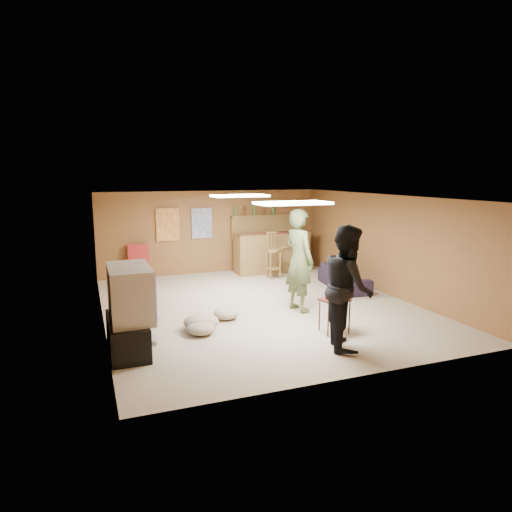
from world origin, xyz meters
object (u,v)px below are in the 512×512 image
object	(u,v)px
bar_counter	(272,252)
person_olive	(299,260)
sofa	(344,277)
person_black	(348,287)
tray_table	(334,316)
tv_body	(130,293)

from	to	relation	value
bar_counter	person_olive	bearing A→B (deg)	-104.31
bar_counter	person_olive	distance (m)	3.61
sofa	bar_counter	bearing A→B (deg)	30.83
person_olive	person_black	bearing A→B (deg)	162.38
sofa	person_black	bearing A→B (deg)	157.87
bar_counter	tray_table	size ratio (longest dim) A/B	3.43
tray_table	bar_counter	bearing A→B (deg)	79.68
person_black	tray_table	size ratio (longest dim) A/B	3.26
sofa	person_olive	bearing A→B (deg)	133.58
bar_counter	person_olive	world-z (taller)	person_olive
bar_counter	tray_table	bearing A→B (deg)	-100.32
person_olive	sofa	world-z (taller)	person_olive
tv_body	bar_counter	size ratio (longest dim) A/B	0.55
tv_body	sofa	bearing A→B (deg)	23.63
tray_table	tv_body	bearing A→B (deg)	173.31
person_black	sofa	bearing A→B (deg)	-10.61
tv_body	person_olive	bearing A→B (deg)	16.62
tv_body	person_black	world-z (taller)	person_black
bar_counter	sofa	xyz separation A→B (m)	(0.90, -2.24, -0.30)
tv_body	person_olive	xyz separation A→B (m)	(3.26, 0.97, 0.10)
person_olive	person_black	size ratio (longest dim) A/B	1.05
tv_body	person_olive	world-z (taller)	person_olive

